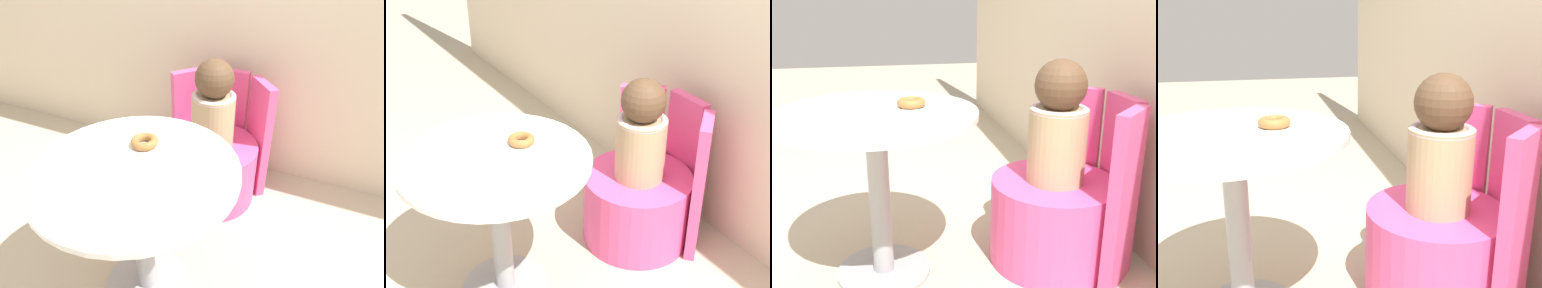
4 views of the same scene
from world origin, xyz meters
TOP-DOWN VIEW (x-y plane):
  - ground_plane at (0.00, 0.00)m, footprint 12.00×12.00m
  - round_table at (-0.05, 0.00)m, footprint 0.77×0.77m
  - tub_chair at (-0.01, 0.71)m, footprint 0.52×0.52m
  - booth_backrest at (-0.01, 0.93)m, footprint 0.62×0.23m
  - child_figure at (-0.01, 0.71)m, footprint 0.24×0.24m
  - donut at (-0.09, 0.14)m, footprint 0.11×0.11m

SIDE VIEW (x-z plane):
  - ground_plane at x=0.00m, z-range 0.00..0.00m
  - tub_chair at x=-0.01m, z-range 0.00..0.36m
  - booth_backrest at x=-0.01m, z-range 0.00..0.71m
  - round_table at x=-0.05m, z-range 0.18..0.87m
  - child_figure at x=-0.01m, z-range 0.35..0.85m
  - donut at x=-0.09m, z-range 0.69..0.72m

